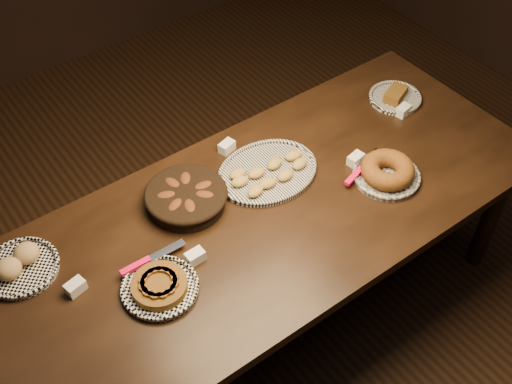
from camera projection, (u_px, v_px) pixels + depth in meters
ground at (263, 314)px, 3.10m from camera, size 5.00×5.00×0.00m
buffet_table at (265, 223)px, 2.61m from camera, size 2.40×1.00×0.75m
apple_tart_plate at (159, 286)px, 2.28m from camera, size 0.32×0.28×0.05m
madeleine_platter at (268, 172)px, 2.68m from camera, size 0.44×0.36×0.05m
bundt_cake_plate at (387, 172)px, 2.65m from camera, size 0.32×0.28×0.09m
croissant_basket at (186, 197)px, 2.54m from camera, size 0.40×0.40×0.08m
bread_roll_plate at (19, 265)px, 2.33m from camera, size 0.28×0.28×0.09m
loaf_plate at (395, 97)px, 3.02m from camera, size 0.25×0.25×0.06m
tent_cards at (261, 185)px, 2.62m from camera, size 1.72×0.48×0.04m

